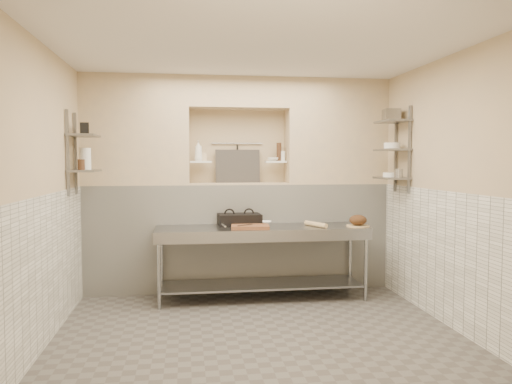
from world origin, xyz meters
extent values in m
cube|color=#484340|center=(0.00, 0.00, -0.05)|extent=(4.00, 3.90, 0.10)
cube|color=silver|center=(0.00, 0.00, 2.85)|extent=(4.00, 3.90, 0.10)
cube|color=tan|center=(-2.05, 0.00, 1.40)|extent=(0.10, 3.90, 2.80)
cube|color=tan|center=(2.05, 0.00, 1.40)|extent=(0.10, 3.90, 2.80)
cube|color=tan|center=(0.00, 2.00, 1.40)|extent=(4.00, 0.10, 2.80)
cube|color=tan|center=(0.00, -2.00, 1.40)|extent=(4.00, 0.10, 2.80)
cube|color=white|center=(0.00, 1.75, 0.70)|extent=(4.00, 0.40, 1.40)
cube|color=tan|center=(0.00, 1.75, 1.41)|extent=(1.30, 0.40, 0.02)
cube|color=tan|center=(-1.33, 1.75, 2.10)|extent=(1.35, 0.40, 1.40)
cube|color=tan|center=(1.33, 1.75, 2.10)|extent=(1.35, 0.40, 1.40)
cube|color=tan|center=(0.00, 1.75, 2.60)|extent=(1.30, 0.40, 0.40)
cube|color=white|center=(-1.99, 0.00, 0.70)|extent=(0.02, 3.90, 1.40)
cube|color=white|center=(1.99, 0.00, 0.70)|extent=(0.02, 3.90, 1.40)
cube|color=white|center=(-0.50, 1.75, 1.70)|extent=(0.28, 0.16, 0.02)
cube|color=white|center=(0.50, 1.75, 1.70)|extent=(0.28, 0.16, 0.02)
cylinder|color=gray|center=(0.00, 1.92, 1.95)|extent=(0.70, 0.02, 0.02)
cylinder|color=black|center=(0.00, 1.90, 1.78)|extent=(0.02, 0.02, 0.30)
cube|color=#383330|center=(0.00, 1.85, 1.64)|extent=(0.60, 0.08, 0.45)
cube|color=slate|center=(-1.98, 1.25, 1.80)|extent=(0.03, 0.03, 0.95)
cube|color=slate|center=(-1.98, 0.85, 1.80)|extent=(0.03, 0.03, 0.95)
cube|color=slate|center=(-1.84, 1.05, 1.60)|extent=(0.30, 0.50, 0.02)
cube|color=slate|center=(-1.84, 1.05, 2.00)|extent=(0.30, 0.50, 0.03)
cube|color=slate|center=(1.98, 1.25, 1.85)|extent=(0.03, 0.03, 1.05)
cube|color=slate|center=(1.98, 0.85, 1.85)|extent=(0.03, 0.03, 1.05)
cube|color=slate|center=(1.84, 1.05, 1.50)|extent=(0.30, 0.50, 0.02)
cube|color=slate|center=(1.84, 1.05, 1.85)|extent=(0.30, 0.50, 0.02)
cube|color=slate|center=(1.84, 1.05, 2.20)|extent=(0.30, 0.50, 0.03)
cube|color=gray|center=(0.23, 1.20, 0.88)|extent=(2.60, 0.70, 0.04)
cube|color=gray|center=(0.23, 1.20, 0.18)|extent=(2.45, 0.60, 0.03)
cube|color=gray|center=(0.23, 0.87, 0.82)|extent=(2.60, 0.02, 0.12)
cylinder|color=gray|center=(-1.01, 0.91, 0.43)|extent=(0.04, 0.04, 0.86)
cylinder|color=gray|center=(-1.01, 1.49, 0.43)|extent=(0.04, 0.04, 0.86)
cylinder|color=gray|center=(1.47, 0.91, 0.43)|extent=(0.04, 0.04, 0.86)
cylinder|color=gray|center=(1.47, 1.49, 0.43)|extent=(0.04, 0.04, 0.86)
cube|color=black|center=(-0.03, 1.40, 0.95)|extent=(0.55, 0.41, 0.10)
cube|color=black|center=(-0.03, 1.40, 1.02)|extent=(0.55, 0.41, 0.05)
cube|color=brown|center=(0.07, 1.07, 0.92)|extent=(0.48, 0.36, 0.04)
cube|color=gray|center=(0.00, 1.03, 0.95)|extent=(0.20, 0.16, 0.01)
cylinder|color=gray|center=(-0.26, 0.97, 0.96)|extent=(0.04, 0.25, 0.02)
imported|color=white|center=(0.27, 1.34, 0.93)|extent=(0.28, 0.28, 0.05)
cylinder|color=#D9BB77|center=(0.89, 1.10, 0.93)|extent=(0.22, 0.38, 0.06)
cylinder|color=#D9BB77|center=(1.41, 1.05, 0.91)|extent=(0.29, 0.29, 0.02)
ellipsoid|color=#4C2D19|center=(1.41, 1.05, 0.98)|extent=(0.21, 0.21, 0.13)
imported|color=white|center=(-0.53, 1.73, 1.85)|extent=(0.12, 0.13, 0.27)
cube|color=tan|center=(-0.46, 1.77, 1.77)|extent=(0.07, 0.07, 0.11)
imported|color=white|center=(0.46, 1.72, 1.73)|extent=(0.19, 0.19, 0.04)
cylinder|color=#3D2517|center=(0.55, 1.78, 1.83)|extent=(0.07, 0.07, 0.24)
cylinder|color=#3D2517|center=(0.54, 1.74, 1.83)|extent=(0.06, 0.06, 0.24)
cylinder|color=white|center=(0.60, 1.76, 1.78)|extent=(0.08, 0.08, 0.13)
cylinder|color=white|center=(-1.84, 1.12, 1.74)|extent=(0.12, 0.12, 0.25)
cylinder|color=#3D2517|center=(-1.84, 0.88, 1.67)|extent=(0.08, 0.08, 0.12)
cube|color=black|center=(-1.84, 1.10, 2.08)|extent=(0.11, 0.11, 0.14)
cylinder|color=white|center=(1.84, 1.09, 1.54)|extent=(0.18, 0.18, 0.05)
cylinder|color=gray|center=(1.84, 0.85, 1.56)|extent=(0.10, 0.10, 0.10)
cylinder|color=white|center=(1.84, 1.05, 1.90)|extent=(0.20, 0.20, 0.07)
cube|color=gray|center=(1.84, 1.09, 2.28)|extent=(0.21, 0.25, 0.14)
camera|label=1|loc=(-0.70, -4.85, 1.71)|focal=35.00mm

